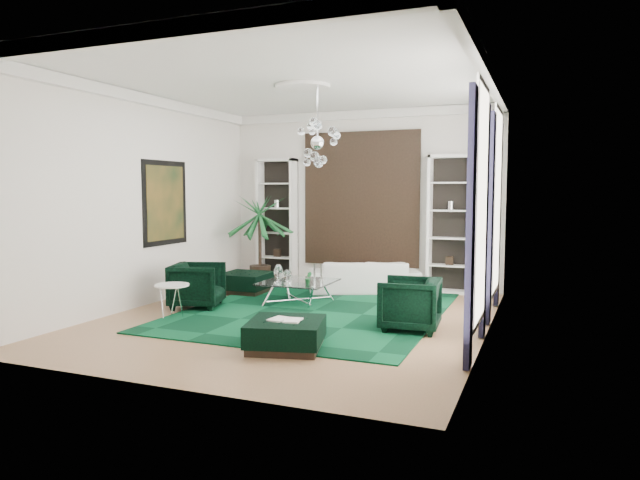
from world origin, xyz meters
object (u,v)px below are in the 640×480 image
at_px(sofa, 364,277).
at_px(coffee_table, 298,292).
at_px(ottoman_side, 246,283).
at_px(side_table, 172,301).
at_px(armchair_left, 197,285).
at_px(armchair_right, 410,304).
at_px(palm, 260,227).
at_px(ottoman_front, 286,335).

relative_size(sofa, coffee_table, 1.80).
bearing_deg(ottoman_side, side_table, -90.00).
bearing_deg(ottoman_side, armchair_left, -92.51).
distance_m(armchair_right, ottoman_side, 4.25).
xyz_separation_m(armchair_left, ottoman_side, (0.07, 1.62, -0.20)).
xyz_separation_m(armchair_left, palm, (-0.15, 2.66, 0.87)).
bearing_deg(side_table, palm, 93.53).
bearing_deg(sofa, armchair_right, 95.91).
bearing_deg(sofa, ottoman_front, 70.24).
bearing_deg(armchair_right, palm, -129.91).
bearing_deg(ottoman_front, sofa, 94.01).
xyz_separation_m(ottoman_front, palm, (-2.75, 4.51, 1.08)).
distance_m(ottoman_front, palm, 5.39).
height_order(ottoman_side, ottoman_front, ottoman_side).
bearing_deg(sofa, armchair_left, 24.42).
distance_m(armchair_right, palm, 5.04).
bearing_deg(coffee_table, ottoman_side, 156.06).
xyz_separation_m(sofa, armchair_left, (-2.30, -2.57, 0.08)).
bearing_deg(ottoman_front, armchair_right, 51.41).
bearing_deg(armchair_left, ottoman_side, -20.42).
xyz_separation_m(armchair_right, coffee_table, (-2.35, 1.19, -0.18)).
bearing_deg(palm, side_table, -86.47).
relative_size(armchair_right, palm, 0.34).
xyz_separation_m(armchair_right, side_table, (-3.82, -0.61, -0.13)).
distance_m(armchair_left, ottoman_front, 3.20).
distance_m(armchair_right, ottoman_front, 2.07).
xyz_separation_m(sofa, ottoman_side, (-2.23, -0.95, -0.12)).
distance_m(coffee_table, palm, 2.62).
bearing_deg(armchair_left, sofa, -59.73).
distance_m(sofa, palm, 2.62).
bearing_deg(sofa, palm, -26.03).
relative_size(ottoman_side, palm, 0.36).
height_order(sofa, ottoman_front, sofa).
relative_size(armchair_left, side_table, 1.57).
xyz_separation_m(coffee_table, ottoman_front, (1.06, -2.81, -0.02)).
relative_size(sofa, ottoman_side, 2.41).
height_order(sofa, armchair_right, armchair_right).
height_order(armchair_left, ottoman_side, armchair_left).
height_order(armchair_left, side_table, armchair_left).
bearing_deg(coffee_table, side_table, -129.30).
bearing_deg(sofa, side_table, 33.05).
bearing_deg(armchair_right, side_table, -85.27).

